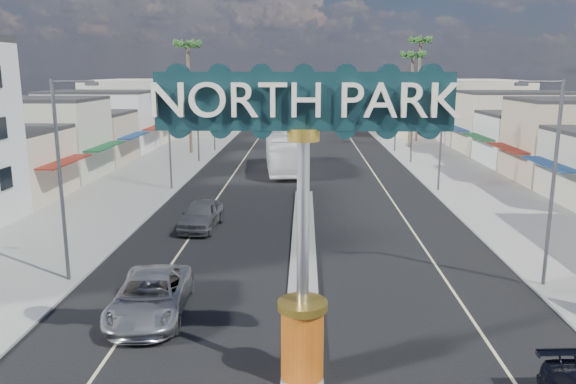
# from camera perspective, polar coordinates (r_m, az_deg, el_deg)

# --- Properties ---
(ground) EXTENTS (160.00, 160.00, 0.00)m
(ground) POSITION_cam_1_polar(r_m,az_deg,el_deg) (44.64, 1.63, 0.14)
(ground) COLOR gray
(ground) RESTS_ON ground
(road) EXTENTS (20.00, 120.00, 0.01)m
(road) POSITION_cam_1_polar(r_m,az_deg,el_deg) (44.64, 1.63, 0.14)
(road) COLOR black
(road) RESTS_ON ground
(median_island) EXTENTS (1.30, 30.00, 0.16)m
(median_island) POSITION_cam_1_polar(r_m,az_deg,el_deg) (29.16, 1.56, -6.29)
(median_island) COLOR gray
(median_island) RESTS_ON ground
(sidewalk_left) EXTENTS (8.00, 120.00, 0.12)m
(sidewalk_left) POSITION_cam_1_polar(r_m,az_deg,el_deg) (46.78, -15.78, 0.31)
(sidewalk_left) COLOR gray
(sidewalk_left) RESTS_ON ground
(sidewalk_right) EXTENTS (8.00, 120.00, 0.12)m
(sidewalk_right) POSITION_cam_1_polar(r_m,az_deg,el_deg) (46.77, 19.05, 0.10)
(sidewalk_right) COLOR gray
(sidewalk_right) RESTS_ON ground
(storefront_row_left) EXTENTS (12.00, 42.00, 6.00)m
(storefront_row_left) POSITION_cam_1_polar(r_m,az_deg,el_deg) (61.87, -21.26, 5.51)
(storefront_row_left) COLOR beige
(storefront_row_left) RESTS_ON ground
(storefront_row_right) EXTENTS (12.00, 42.00, 6.00)m
(storefront_row_right) POSITION_cam_1_polar(r_m,az_deg,el_deg) (61.84, 24.61, 5.23)
(storefront_row_right) COLOR #B7B29E
(storefront_row_right) RESTS_ON ground
(backdrop_far_left) EXTENTS (20.00, 20.00, 8.00)m
(backdrop_far_left) POSITION_cam_1_polar(r_m,az_deg,el_deg) (91.51, -12.37, 8.59)
(backdrop_far_left) COLOR #B7B29E
(backdrop_far_left) RESTS_ON ground
(backdrop_far_right) EXTENTS (20.00, 20.00, 8.00)m
(backdrop_far_right) POSITION_cam_1_polar(r_m,az_deg,el_deg) (91.49, 15.77, 8.42)
(backdrop_far_right) COLOR beige
(backdrop_far_right) RESTS_ON ground
(gateway_sign) EXTENTS (8.20, 1.50, 9.15)m
(gateway_sign) POSITION_cam_1_polar(r_m,az_deg,el_deg) (16.00, 1.55, -0.08)
(gateway_sign) COLOR #C2500E
(gateway_sign) RESTS_ON median_island
(traffic_signal_left) EXTENTS (5.09, 0.45, 6.00)m
(traffic_signal_left) POSITION_cam_1_polar(r_m,az_deg,el_deg) (58.60, -7.41, 7.16)
(traffic_signal_left) COLOR #47474C
(traffic_signal_left) RESTS_ON ground
(traffic_signal_right) EXTENTS (5.09, 0.45, 6.00)m
(traffic_signal_right) POSITION_cam_1_polar(r_m,az_deg,el_deg) (58.59, 10.77, 7.05)
(traffic_signal_right) COLOR #47474C
(traffic_signal_right) RESTS_ON ground
(streetlight_l_near) EXTENTS (2.03, 0.22, 9.00)m
(streetlight_l_near) POSITION_cam_1_polar(r_m,az_deg,el_deg) (26.22, -21.86, 1.96)
(streetlight_l_near) COLOR #47474C
(streetlight_l_near) RESTS_ON ground
(streetlight_l_mid) EXTENTS (2.03, 0.22, 9.00)m
(streetlight_l_mid) POSITION_cam_1_polar(r_m,az_deg,el_deg) (45.10, -11.80, 6.53)
(streetlight_l_mid) COLOR #47474C
(streetlight_l_mid) RESTS_ON ground
(streetlight_l_far) EXTENTS (2.03, 0.22, 9.00)m
(streetlight_l_far) POSITION_cam_1_polar(r_m,az_deg,el_deg) (66.62, -7.42, 8.44)
(streetlight_l_far) COLOR #47474C
(streetlight_l_far) RESTS_ON ground
(streetlight_r_near) EXTENTS (2.03, 0.22, 9.00)m
(streetlight_r_near) POSITION_cam_1_polar(r_m,az_deg,el_deg) (26.19, 25.09, 1.68)
(streetlight_r_near) COLOR #47474C
(streetlight_r_near) RESTS_ON ground
(streetlight_r_mid) EXTENTS (2.03, 0.22, 9.00)m
(streetlight_r_mid) POSITION_cam_1_polar(r_m,az_deg,el_deg) (45.08, 15.13, 6.36)
(streetlight_r_mid) COLOR #47474C
(streetlight_r_mid) RESTS_ON ground
(streetlight_r_far) EXTENTS (2.03, 0.22, 9.00)m
(streetlight_r_far) POSITION_cam_1_polar(r_m,az_deg,el_deg) (66.61, 10.80, 8.33)
(streetlight_r_far) COLOR #47474C
(streetlight_r_far) RESTS_ON ground
(palm_left_far) EXTENTS (2.60, 2.60, 13.10)m
(palm_left_far) POSITION_cam_1_polar(r_m,az_deg,el_deg) (65.01, -10.16, 13.93)
(palm_left_far) COLOR brown
(palm_left_far) RESTS_ON ground
(palm_right_mid) EXTENTS (2.60, 2.60, 12.10)m
(palm_right_mid) POSITION_cam_1_polar(r_m,az_deg,el_deg) (70.86, 12.58, 12.95)
(palm_right_mid) COLOR brown
(palm_right_mid) RESTS_ON ground
(palm_right_far) EXTENTS (2.60, 2.60, 14.10)m
(palm_right_far) POSITION_cam_1_polar(r_m,az_deg,el_deg) (77.18, 13.30, 14.16)
(palm_right_far) COLOR brown
(palm_right_far) RESTS_ON ground
(suv_left) EXTENTS (3.10, 6.03, 1.63)m
(suv_left) POSITION_cam_1_polar(r_m,az_deg,el_deg) (22.68, -13.79, -10.22)
(suv_left) COLOR #9D9EA2
(suv_left) RESTS_ON ground
(car_parked_left) EXTENTS (2.36, 5.15, 1.71)m
(car_parked_left) POSITION_cam_1_polar(r_m,az_deg,el_deg) (34.19, -8.79, -2.29)
(car_parked_left) COLOR slate
(car_parked_left) RESTS_ON ground
(city_bus) EXTENTS (4.02, 12.59, 3.45)m
(city_bus) POSITION_cam_1_polar(r_m,az_deg,el_deg) (53.24, -0.50, 3.99)
(city_bus) COLOR white
(city_bus) RESTS_ON ground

